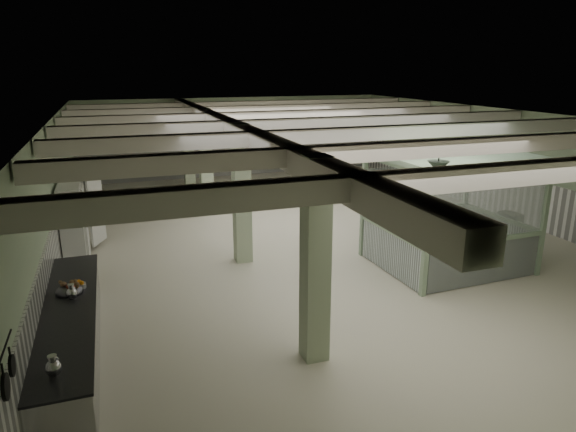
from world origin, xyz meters
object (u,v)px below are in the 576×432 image
object	(u,v)px
prep_counter	(70,332)
walkin_cooler	(75,222)
filing_cabinet	(508,235)
guard_booth	(451,192)

from	to	relation	value
prep_counter	walkin_cooler	world-z (taller)	walkin_cooler
prep_counter	filing_cabinet	world-z (taller)	filing_cabinet
prep_counter	guard_booth	world-z (taller)	guard_booth
guard_booth	prep_counter	bearing A→B (deg)	-172.09
walkin_cooler	guard_booth	world-z (taller)	guard_booth
walkin_cooler	guard_booth	distance (m)	9.76
guard_booth	filing_cabinet	world-z (taller)	guard_booth
prep_counter	filing_cabinet	size ratio (longest dim) A/B	4.45
guard_booth	filing_cabinet	size ratio (longest dim) A/B	3.04
prep_counter	walkin_cooler	size ratio (longest dim) A/B	2.48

